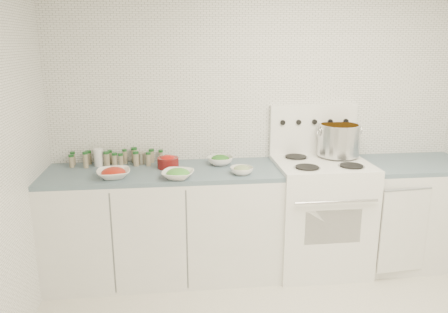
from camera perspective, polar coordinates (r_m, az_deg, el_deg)
room_walls at (r=2.30m, az=11.78°, el=6.20°), size 3.54×3.04×2.52m
counter_left at (r=3.64m, az=-7.82°, el=-8.62°), size 1.85×0.62×0.90m
stove at (r=3.81m, az=12.32°, el=-6.99°), size 0.76×0.70×1.36m
counter_right at (r=4.16m, az=23.14°, el=-6.70°), size 0.89×0.67×0.90m
stock_pot at (r=3.83m, az=14.76°, el=2.27°), size 0.37×0.35×0.27m
bowl_tomato at (r=3.37m, az=-14.23°, el=-2.11°), size 0.28×0.28×0.08m
bowl_snowpea at (r=3.27m, az=-6.03°, el=-2.28°), size 0.29×0.29×0.08m
bowl_broccoli at (r=3.61m, az=-0.51°, el=-0.46°), size 0.24×0.24×0.08m
bowl_zucchini at (r=3.36m, az=2.33°, el=-1.77°), size 0.19×0.19×0.07m
bowl_pepper at (r=3.54m, az=-7.32°, el=-0.66°), size 0.17×0.17×0.11m
salt_canister at (r=3.71m, az=-16.06°, el=-0.12°), size 0.07×0.07×0.14m
tin_can at (r=3.70m, az=-10.75°, el=-0.22°), size 0.08×0.08×0.10m
spice_cluster at (r=3.71m, az=-14.02°, el=-0.17°), size 0.76×0.16×0.13m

